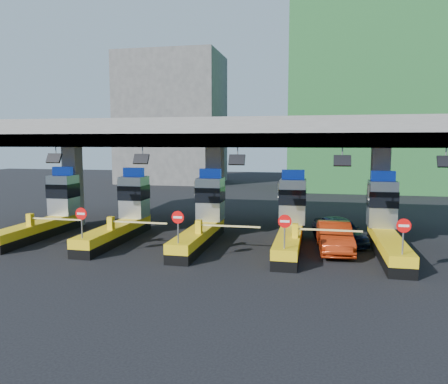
# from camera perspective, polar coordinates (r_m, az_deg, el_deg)

# --- Properties ---
(ground) EXTENTS (120.00, 120.00, 0.00)m
(ground) POSITION_cam_1_polar(r_m,az_deg,el_deg) (25.45, -2.74, -6.56)
(ground) COLOR black
(ground) RESTS_ON ground
(toll_canopy) EXTENTS (28.00, 12.09, 7.00)m
(toll_canopy) POSITION_cam_1_polar(r_m,az_deg,el_deg) (27.57, -1.28, 7.30)
(toll_canopy) COLOR slate
(toll_canopy) RESTS_ON ground
(toll_lane_far_left) EXTENTS (4.43, 8.00, 4.16)m
(toll_lane_far_left) POSITION_cam_1_polar(r_m,az_deg,el_deg) (29.56, -21.72, -2.43)
(toll_lane_far_left) COLOR black
(toll_lane_far_left) RESTS_ON ground
(toll_lane_left) EXTENTS (4.43, 8.00, 4.16)m
(toll_lane_left) POSITION_cam_1_polar(r_m,az_deg,el_deg) (27.12, -12.88, -2.90)
(toll_lane_left) COLOR black
(toll_lane_left) RESTS_ON ground
(toll_lane_center) EXTENTS (4.43, 8.00, 4.16)m
(toll_lane_center) POSITION_cam_1_polar(r_m,az_deg,el_deg) (25.43, -2.59, -3.36)
(toll_lane_center) COLOR black
(toll_lane_center) RESTS_ON ground
(toll_lane_right) EXTENTS (4.43, 8.00, 4.16)m
(toll_lane_right) POSITION_cam_1_polar(r_m,az_deg,el_deg) (24.67, 8.74, -3.74)
(toll_lane_right) COLOR black
(toll_lane_right) RESTS_ON ground
(toll_lane_far_right) EXTENTS (4.43, 8.00, 4.16)m
(toll_lane_far_right) POSITION_cam_1_polar(r_m,az_deg,el_deg) (24.90, 20.33, -3.98)
(toll_lane_far_right) COLOR black
(toll_lane_far_right) RESTS_ON ground
(bg_building_scaffold) EXTENTS (18.00, 12.00, 28.00)m
(bg_building_scaffold) POSITION_cam_1_polar(r_m,az_deg,el_deg) (56.85, 18.21, 14.54)
(bg_building_scaffold) COLOR #1E5926
(bg_building_scaffold) RESTS_ON ground
(bg_building_concrete) EXTENTS (14.00, 10.00, 18.00)m
(bg_building_concrete) POSITION_cam_1_polar(r_m,az_deg,el_deg) (63.40, -6.79, 9.41)
(bg_building_concrete) COLOR #4C4C49
(bg_building_concrete) RESTS_ON ground
(van) EXTENTS (3.42, 4.89, 1.55)m
(van) POSITION_cam_1_polar(r_m,az_deg,el_deg) (25.75, 14.81, -4.86)
(van) COLOR black
(van) RESTS_ON ground
(red_car) EXTENTS (1.93, 4.80, 1.55)m
(red_car) POSITION_cam_1_polar(r_m,az_deg,el_deg) (23.83, 14.25, -5.75)
(red_car) COLOR #A0280C
(red_car) RESTS_ON ground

